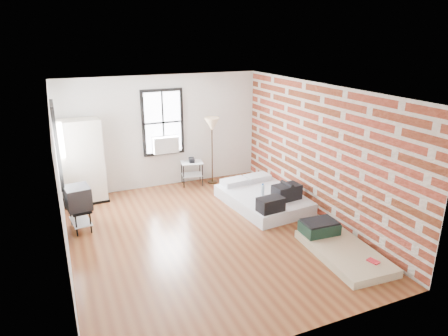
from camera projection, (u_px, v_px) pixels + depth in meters
name	position (u px, v px, depth m)	size (l,w,h in m)	color
ground	(207.00, 235.00, 7.78)	(6.00, 6.00, 0.00)	#5A2C17
room_shell	(210.00, 143.00, 7.62)	(5.02, 6.02, 2.80)	silver
mattress_main	(265.00, 198.00, 9.08)	(1.74, 2.23, 0.67)	white
mattress_bare	(338.00, 246.00, 7.15)	(1.06, 1.86, 0.39)	tan
wardrobe	(82.00, 162.00, 9.02)	(1.01, 0.61, 1.94)	black
side_table	(192.00, 167.00, 10.22)	(0.61, 0.52, 0.72)	black
floor_lamp	(212.00, 127.00, 10.05)	(0.37, 0.37, 1.73)	#332211
tv_stand	(78.00, 199.00, 7.82)	(0.51, 0.68, 0.91)	black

